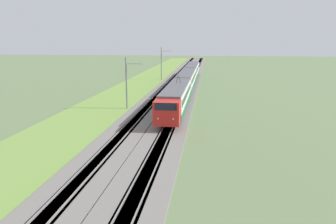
# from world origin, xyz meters

# --- Properties ---
(ballast_main) EXTENTS (240.00, 4.40, 0.30)m
(ballast_main) POSITION_xyz_m (50.00, 0.00, 0.15)
(ballast_main) COLOR slate
(ballast_main) RESTS_ON ground
(ballast_adjacent) EXTENTS (240.00, 4.40, 0.30)m
(ballast_adjacent) POSITION_xyz_m (50.00, -4.49, 0.15)
(ballast_adjacent) COLOR slate
(ballast_adjacent) RESTS_ON ground
(track_main) EXTENTS (240.00, 1.57, 0.45)m
(track_main) POSITION_xyz_m (50.00, 0.00, 0.16)
(track_main) COLOR #4C4238
(track_main) RESTS_ON ground
(track_adjacent) EXTENTS (240.00, 1.57, 0.45)m
(track_adjacent) POSITION_xyz_m (50.00, -4.49, 0.16)
(track_adjacent) COLOR #4C4238
(track_adjacent) RESTS_ON ground
(grass_verge) EXTENTS (240.00, 11.97, 0.12)m
(grass_verge) POSITION_xyz_m (50.00, 5.52, 0.06)
(grass_verge) COLOR olive
(grass_verge) RESTS_ON ground
(passenger_train) EXTENTS (61.83, 2.95, 4.93)m
(passenger_train) POSITION_xyz_m (57.70, -4.49, 2.30)
(passenger_train) COLOR red
(passenger_train) RESTS_ON ground
(catenary_mast_mid) EXTENTS (0.22, 2.56, 7.54)m
(catenary_mast_mid) POSITION_xyz_m (39.26, 2.87, 3.91)
(catenary_mast_mid) COLOR slate
(catenary_mast_mid) RESTS_ON ground
(catenary_mast_far) EXTENTS (0.22, 2.56, 8.11)m
(catenary_mast_far) POSITION_xyz_m (73.89, 2.87, 4.19)
(catenary_mast_far) COLOR slate
(catenary_mast_far) RESTS_ON ground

